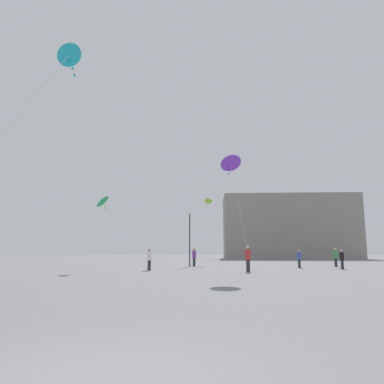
% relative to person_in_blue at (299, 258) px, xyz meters
% --- Properties ---
extents(ground_plane, '(300.00, 300.00, 0.00)m').
position_rel_person_in_blue_xyz_m(ground_plane, '(-8.98, -28.74, -0.86)').
color(ground_plane, slate).
extents(person_in_blue, '(0.34, 0.34, 1.58)m').
position_rel_person_in_blue_xyz_m(person_in_blue, '(0.00, 0.00, 0.00)').
color(person_in_blue, '#2D2D33').
rests_on(person_in_blue, ground_plane).
extents(person_in_purple, '(0.38, 0.38, 1.73)m').
position_rel_person_in_blue_xyz_m(person_in_purple, '(-9.35, 3.17, 0.09)').
color(person_in_purple, '#2D2D33').
rests_on(person_in_purple, ground_plane).
extents(person_in_green, '(0.38, 0.38, 1.75)m').
position_rel_person_in_blue_xyz_m(person_in_green, '(3.99, 2.55, 0.10)').
color(person_in_green, '#2D2D33').
rests_on(person_in_green, ground_plane).
extents(person_in_white, '(0.36, 0.36, 1.65)m').
position_rel_person_in_blue_xyz_m(person_in_white, '(-12.37, -5.16, 0.04)').
color(person_in_white, '#2D2D33').
rests_on(person_in_white, ground_plane).
extents(person_in_black, '(0.34, 0.34, 1.58)m').
position_rel_person_in_blue_xyz_m(person_in_black, '(2.81, -2.52, 0.00)').
color(person_in_black, '#2D2D33').
rests_on(person_in_black, ground_plane).
extents(person_in_red, '(0.40, 0.40, 1.82)m').
position_rel_person_in_blue_xyz_m(person_in_red, '(-5.14, -6.76, 0.13)').
color(person_in_red, '#2D2D33').
rests_on(person_in_red, ground_plane).
extents(kite_cyan_diamond, '(4.04, 2.95, 7.78)m').
position_rel_person_in_blue_xyz_m(kite_cyan_diamond, '(-13.04, -20.54, 7.76)').
color(kite_cyan_diamond, '#1EB2C6').
extents(kite_emerald_diamond, '(4.08, 1.23, 4.38)m').
position_rel_person_in_blue_xyz_m(kite_emerald_diamond, '(-15.96, -5.78, 4.34)').
color(kite_emerald_diamond, green).
extents(kite_lime_delta, '(1.90, 5.99, 6.12)m').
position_rel_person_in_blue_xyz_m(kite_lime_delta, '(-7.98, 8.55, 6.08)').
color(kite_lime_delta, '#8CD12D').
extents(kite_violet_diamond, '(2.16, 5.29, 5.91)m').
position_rel_person_in_blue_xyz_m(kite_violet_diamond, '(-6.50, -11.29, 5.86)').
color(kite_violet_diamond, purple).
extents(building_left_hall, '(25.95, 10.15, 12.47)m').
position_rel_person_in_blue_xyz_m(building_left_hall, '(8.02, 41.46, 5.37)').
color(building_left_hall, gray).
rests_on(building_left_hall, ground_plane).
extents(lamppost_east, '(0.36, 0.36, 5.29)m').
position_rel_person_in_blue_xyz_m(lamppost_east, '(-9.74, 2.28, 2.66)').
color(lamppost_east, '#2D2D30').
rests_on(lamppost_east, ground_plane).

